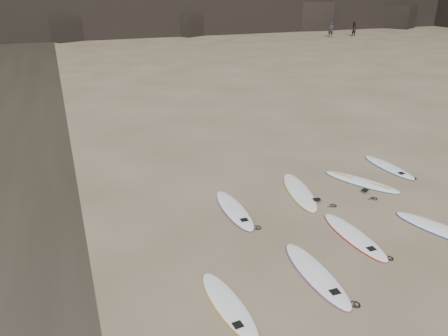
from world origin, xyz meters
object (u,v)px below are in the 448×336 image
(surfboard_1, at_px, (316,273))
(person_a, at_px, (331,30))
(surfboard_6, at_px, (299,191))
(surfboard_2, at_px, (354,235))
(surfboard_7, at_px, (361,182))
(surfboard_0, at_px, (228,304))
(surfboard_8, at_px, (389,167))
(surfboard_5, at_px, (234,209))
(person_b, at_px, (354,29))
(surfboard_3, at_px, (444,230))

(surfboard_1, xyz_separation_m, person_a, (25.50, 38.09, 0.79))
(person_a, bearing_deg, surfboard_6, -79.51)
(surfboard_2, bearing_deg, surfboard_7, 49.26)
(surfboard_0, relative_size, surfboard_6, 0.84)
(surfboard_2, height_order, surfboard_8, surfboard_2)
(surfboard_0, bearing_deg, surfboard_1, 1.20)
(surfboard_6, relative_size, surfboard_8, 1.15)
(surfboard_0, xyz_separation_m, surfboard_1, (2.14, 0.23, 0.01))
(surfboard_5, height_order, person_a, person_a)
(surfboard_2, distance_m, surfboard_5, 3.27)
(surfboard_2, distance_m, person_b, 45.64)
(surfboard_5, height_order, person_b, person_b)
(surfboard_8, bearing_deg, surfboard_5, -173.73)
(surfboard_6, height_order, surfboard_8, surfboard_6)
(surfboard_3, xyz_separation_m, surfboard_7, (-0.11, 3.21, -0.00))
(surfboard_5, distance_m, person_a, 43.46)
(surfboard_3, bearing_deg, surfboard_6, 104.27)
(surfboard_1, distance_m, surfboard_2, 1.99)
(surfboard_2, xyz_separation_m, person_a, (23.77, 37.08, 0.79))
(surfboard_8, distance_m, person_a, 39.26)
(surfboard_1, height_order, person_a, person_a)
(surfboard_1, distance_m, person_b, 47.47)
(surfboard_3, bearing_deg, surfboard_1, 164.88)
(surfboard_2, height_order, surfboard_6, surfboard_6)
(surfboard_0, relative_size, surfboard_8, 0.96)
(person_b, bearing_deg, surfboard_6, -50.01)
(person_a, bearing_deg, surfboard_7, -76.89)
(surfboard_0, bearing_deg, surfboard_5, 61.34)
(surfboard_0, distance_m, surfboard_1, 2.15)
(surfboard_3, xyz_separation_m, surfboard_5, (-4.60, 2.93, -0.00))
(surfboard_3, xyz_separation_m, surfboard_8, (1.52, 3.89, -0.00))
(surfboard_1, relative_size, person_b, 1.50)
(surfboard_0, xyz_separation_m, surfboard_2, (3.86, 1.24, 0.00))
(surfboard_5, xyz_separation_m, surfboard_8, (6.12, 0.95, -0.00))
(surfboard_2, xyz_separation_m, surfboard_8, (3.82, 3.28, -0.00))
(surfboard_6, bearing_deg, surfboard_8, 21.32)
(person_b, bearing_deg, surfboard_7, -47.58)
(person_a, bearing_deg, person_b, 42.30)
(person_b, bearing_deg, surfboard_2, -47.90)
(surfboard_1, distance_m, surfboard_5, 3.38)
(surfboard_0, height_order, surfboard_2, surfboard_2)
(surfboard_0, distance_m, surfboard_8, 8.91)
(surfboard_5, height_order, surfboard_6, surfboard_6)
(surfboard_6, xyz_separation_m, person_b, (26.82, 34.24, 0.79))
(surfboard_1, height_order, surfboard_7, same)
(surfboard_6, bearing_deg, surfboard_5, -158.28)
(surfboard_7, height_order, person_a, person_a)
(surfboard_5, relative_size, surfboard_6, 0.93)
(surfboard_2, xyz_separation_m, person_b, (26.81, 36.93, 0.80))
(surfboard_3, bearing_deg, person_a, 39.57)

